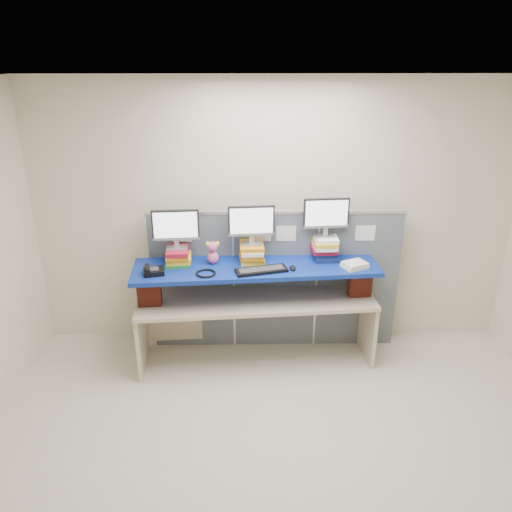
{
  "coord_description": "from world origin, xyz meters",
  "views": [
    {
      "loc": [
        -0.28,
        -2.94,
        3.02
      ],
      "look_at": [
        -0.2,
        1.5,
        1.16
      ],
      "focal_mm": 35.0,
      "sensor_mm": 36.0,
      "label": 1
    }
  ],
  "objects_px": {
    "desk": "(256,310)",
    "monitor_left": "(176,227)",
    "monitor_right": "(326,215)",
    "keyboard": "(261,270)",
    "desk_phone": "(153,271)",
    "blue_board": "(256,267)",
    "monitor_center": "(251,223)"
  },
  "relations": [
    {
      "from": "desk",
      "to": "desk_phone",
      "type": "bearing_deg",
      "value": -174.17
    },
    {
      "from": "desk_phone",
      "to": "monitor_left",
      "type": "bearing_deg",
      "value": 35.47
    },
    {
      "from": "monitor_center",
      "to": "keyboard",
      "type": "distance_m",
      "value": 0.47
    },
    {
      "from": "desk",
      "to": "monitor_right",
      "type": "height_order",
      "value": "monitor_right"
    },
    {
      "from": "monitor_right",
      "to": "desk_phone",
      "type": "xyz_separation_m",
      "value": [
        -1.65,
        -0.35,
        -0.43
      ]
    },
    {
      "from": "desk",
      "to": "blue_board",
      "type": "xyz_separation_m",
      "value": [
        -0.0,
        0.0,
        0.47
      ]
    },
    {
      "from": "desk",
      "to": "blue_board",
      "type": "height_order",
      "value": "blue_board"
    },
    {
      "from": "monitor_left",
      "to": "desk_phone",
      "type": "distance_m",
      "value": 0.47
    },
    {
      "from": "keyboard",
      "to": "desk_phone",
      "type": "xyz_separation_m",
      "value": [
        -1.02,
        -0.03,
        0.01
      ]
    },
    {
      "from": "keyboard",
      "to": "desk_phone",
      "type": "bearing_deg",
      "value": 167.44
    },
    {
      "from": "desk_phone",
      "to": "keyboard",
      "type": "bearing_deg",
      "value": -11.94
    },
    {
      "from": "monitor_center",
      "to": "keyboard",
      "type": "xyz_separation_m",
      "value": [
        0.09,
        -0.26,
        -0.38
      ]
    },
    {
      "from": "desk_phone",
      "to": "desk",
      "type": "bearing_deg",
      "value": -3.34
    },
    {
      "from": "monitor_center",
      "to": "keyboard",
      "type": "relative_size",
      "value": 0.87
    },
    {
      "from": "monitor_right",
      "to": "keyboard",
      "type": "height_order",
      "value": "monitor_right"
    },
    {
      "from": "monitor_right",
      "to": "monitor_center",
      "type": "bearing_deg",
      "value": 180.0
    },
    {
      "from": "blue_board",
      "to": "keyboard",
      "type": "xyz_separation_m",
      "value": [
        0.05,
        -0.15,
        0.04
      ]
    },
    {
      "from": "monitor_center",
      "to": "desk",
      "type": "bearing_deg",
      "value": -74.15
    },
    {
      "from": "desk",
      "to": "desk_phone",
      "type": "height_order",
      "value": "desk_phone"
    },
    {
      "from": "monitor_center",
      "to": "monitor_right",
      "type": "height_order",
      "value": "monitor_right"
    },
    {
      "from": "monitor_left",
      "to": "keyboard",
      "type": "distance_m",
      "value": 0.92
    },
    {
      "from": "desk",
      "to": "monitor_left",
      "type": "bearing_deg",
      "value": 171.13
    },
    {
      "from": "monitor_left",
      "to": "monitor_right",
      "type": "relative_size",
      "value": 1.0
    },
    {
      "from": "blue_board",
      "to": "monitor_center",
      "type": "bearing_deg",
      "value": 105.85
    },
    {
      "from": "desk_phone",
      "to": "monitor_right",
      "type": "bearing_deg",
      "value": -1.75
    },
    {
      "from": "desk",
      "to": "monitor_left",
      "type": "height_order",
      "value": "monitor_left"
    },
    {
      "from": "blue_board",
      "to": "desk_phone",
      "type": "xyz_separation_m",
      "value": [
        -0.97,
        -0.18,
        0.05
      ]
    },
    {
      "from": "desk",
      "to": "monitor_left",
      "type": "xyz_separation_m",
      "value": [
        -0.77,
        0.06,
        0.87
      ]
    },
    {
      "from": "keyboard",
      "to": "monitor_left",
      "type": "bearing_deg",
      "value": 151.61
    },
    {
      "from": "desk_phone",
      "to": "blue_board",
      "type": "bearing_deg",
      "value": -3.34
    },
    {
      "from": "desk",
      "to": "monitor_left",
      "type": "distance_m",
      "value": 1.16
    },
    {
      "from": "monitor_left",
      "to": "monitor_right",
      "type": "bearing_deg",
      "value": -0.0
    }
  ]
}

